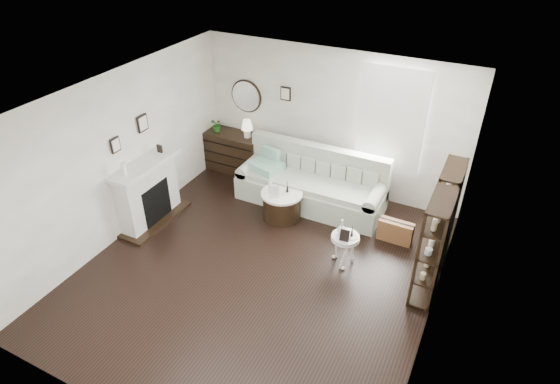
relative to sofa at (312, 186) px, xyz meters
The scene contains 18 objects.
room 1.60m from the sofa, 38.58° to the left, with size 5.50×5.50×5.50m.
fireplace 2.90m from the sofa, 141.90° to the right, with size 0.50×1.40×1.84m.
shelf_unit_far 2.47m from the sofa, 12.65° to the right, with size 0.30×0.80×1.60m.
shelf_unit_near 2.81m from the sofa, 31.13° to the right, with size 0.30×0.80×1.60m.
sofa is the anchor object (origin of this frame).
quilt 0.92m from the sofa, behind, with size 0.55×0.45×0.14m, color #299669.
suitcase 1.76m from the sofa, 15.14° to the right, with size 0.56×0.19×0.38m, color brown.
dresser 1.96m from the sofa, 168.62° to the left, with size 1.23×0.53×0.82m.
table_lamp 1.74m from the sofa, 166.09° to the left, with size 0.23×0.23×0.36m, color beige, non-canonical shape.
potted_plant 2.34m from the sofa, behind, with size 0.25×0.21×0.27m, color #25631C.
drum_table 0.74m from the sofa, 112.25° to the right, with size 0.73×0.73×0.50m.
pedestal_table 1.77m from the sofa, 50.31° to the right, with size 0.43×0.43×0.52m.
eiffel_drum 0.71m from the sofa, 107.43° to the right, with size 0.11×0.11×0.19m, color black, non-canonical shape.
bottle_drum 0.94m from the sofa, 121.13° to the right, with size 0.06×0.06×0.27m, color silver.
card_frame_drum 0.96m from the sofa, 110.88° to the right, with size 0.16×0.01×0.21m, color silver.
eiffel_ped 1.81m from the sofa, 47.64° to the right, with size 0.10×0.10×0.18m, color black, non-canonical shape.
flask_ped 1.73m from the sofa, 51.86° to the right, with size 0.14×0.14×0.26m, color silver, non-canonical shape.
card_frame_ped 1.88m from the sofa, 52.09° to the right, with size 0.14×0.01×0.19m, color black.
Camera 1 is at (2.68, -4.68, 4.88)m, focal length 30.00 mm.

